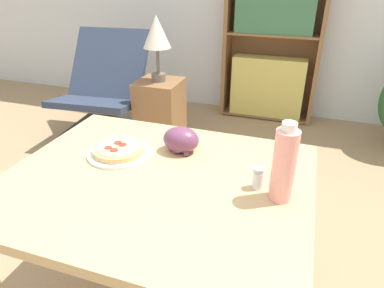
{
  "coord_description": "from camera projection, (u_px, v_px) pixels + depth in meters",
  "views": [
    {
      "loc": [
        0.55,
        -0.83,
        1.35
      ],
      "look_at": [
        0.2,
        0.19,
        0.79
      ],
      "focal_mm": 32.0,
      "sensor_mm": 36.0,
      "label": 1
    }
  ],
  "objects": [
    {
      "name": "dining_table",
      "position": [
        157.0,
        205.0,
        1.18
      ],
      "size": [
        1.0,
        0.81,
        0.73
      ],
      "color": "tan",
      "rests_on": "ground_plane"
    },
    {
      "name": "pizza_on_plate",
      "position": [
        119.0,
        150.0,
        1.27
      ],
      "size": [
        0.24,
        0.24,
        0.04
      ],
      "color": "white",
      "rests_on": "dining_table"
    },
    {
      "name": "grape_bunch",
      "position": [
        181.0,
        140.0,
        1.27
      ],
      "size": [
        0.14,
        0.11,
        0.1
      ],
      "color": "#6B3856",
      "rests_on": "dining_table"
    },
    {
      "name": "drink_bottle",
      "position": [
        284.0,
        165.0,
        0.98
      ],
      "size": [
        0.07,
        0.07,
        0.25
      ],
      "color": "pink",
      "rests_on": "dining_table"
    },
    {
      "name": "salt_shaker",
      "position": [
        258.0,
        178.0,
        1.06
      ],
      "size": [
        0.03,
        0.03,
        0.07
      ],
      "color": "white",
      "rests_on": "dining_table"
    },
    {
      "name": "lounge_chair_near",
      "position": [
        105.0,
        105.0,
        2.95
      ],
      "size": [
        0.72,
        0.82,
        0.88
      ],
      "rotation": [
        0.0,
        0.0,
        0.1
      ],
      "color": "black",
      "rests_on": "ground_plane"
    },
    {
      "name": "bookshelf",
      "position": [
        272.0,
        42.0,
        3.15
      ],
      "size": [
        0.88,
        0.26,
        1.61
      ],
      "color": "brown",
      "rests_on": "ground_plane"
    },
    {
      "name": "side_table",
      "position": [
        160.0,
        114.0,
        2.81
      ],
      "size": [
        0.34,
        0.34,
        0.56
      ],
      "color": "brown",
      "rests_on": "ground_plane"
    },
    {
      "name": "table_lamp",
      "position": [
        157.0,
        35.0,
        2.52
      ],
      "size": [
        0.21,
        0.21,
        0.49
      ],
      "color": "#665B51",
      "rests_on": "side_table"
    }
  ]
}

